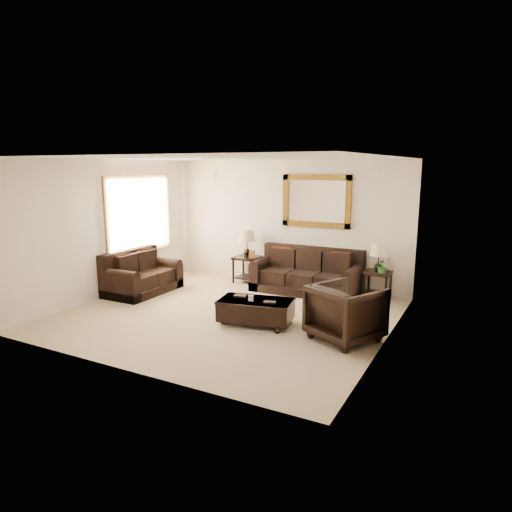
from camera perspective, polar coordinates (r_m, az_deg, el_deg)
The scene contains 11 objects.
room at distance 7.78m, azimuth -3.88°, elevation 2.15°, with size 5.51×5.01×2.71m.
window at distance 10.09m, azimuth -14.37°, elevation 5.04°, with size 0.07×1.96×1.66m.
mirror at distance 9.63m, azimuth 7.51°, elevation 6.81°, with size 1.50×0.06×1.10m.
air_vent at distance 10.80m, azimuth -5.67°, elevation 9.97°, with size 0.25×0.02×0.18m, color #999999.
sofa at distance 9.50m, azimuth 6.43°, elevation -2.54°, with size 2.21×0.95×0.90m.
loveseat at distance 9.71m, azimuth -14.23°, elevation -2.56°, with size 0.92×1.54×0.87m.
end_table_left at distance 10.14m, azimuth -1.12°, elevation 0.96°, with size 0.54×0.54×1.18m.
end_table_right at distance 9.15m, azimuth 15.04°, elevation -0.84°, with size 0.50×0.50×1.11m.
coffee_table at distance 7.56m, azimuth -0.02°, elevation -6.62°, with size 1.31×0.87×0.51m.
armchair at distance 6.95m, azimuth 11.18°, elevation -6.62°, with size 0.91×0.85×0.93m, color black.
potted_plant at distance 9.05m, azimuth 15.57°, elevation -1.35°, with size 0.28×0.31×0.24m, color #21591E.
Camera 1 is at (4.04, -6.54, 2.57)m, focal length 32.00 mm.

